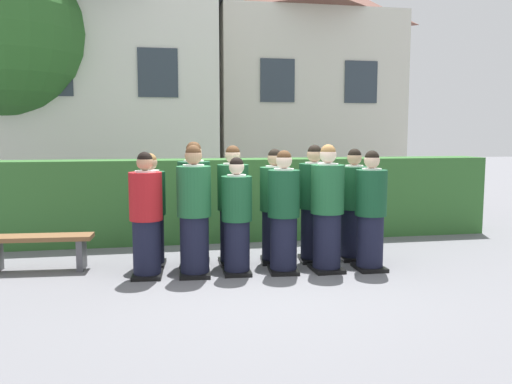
{
  "coord_description": "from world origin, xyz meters",
  "views": [
    {
      "loc": [
        -1.29,
        -6.61,
        1.84
      ],
      "look_at": [
        0.0,
        0.29,
        1.05
      ],
      "focal_mm": 36.65,
      "sensor_mm": 36.0,
      "label": 1
    }
  ],
  "objects_px": {
    "student_rear_row_3": "(275,209)",
    "student_rear_row_4": "(314,206)",
    "student_front_row_2": "(237,219)",
    "student_in_red_blazer": "(146,218)",
    "student_front_row_4": "(327,211)",
    "student_rear_row_1": "(194,207)",
    "student_front_row_5": "(371,213)",
    "student_rear_row_2": "(233,208)",
    "student_front_row_1": "(194,214)",
    "wooden_bench": "(39,245)",
    "student_front_row_3": "(284,215)",
    "student_rear_row_5": "(353,207)",
    "student_rear_row_0": "(151,213)"
  },
  "relations": [
    {
      "from": "student_front_row_4",
      "to": "student_front_row_3",
      "type": "bearing_deg",
      "value": 176.9
    },
    {
      "from": "student_rear_row_0",
      "to": "student_rear_row_5",
      "type": "distance_m",
      "value": 2.9
    },
    {
      "from": "student_rear_row_3",
      "to": "student_front_row_4",
      "type": "bearing_deg",
      "value": -44.67
    },
    {
      "from": "student_rear_row_1",
      "to": "student_rear_row_4",
      "type": "height_order",
      "value": "student_rear_row_1"
    },
    {
      "from": "student_rear_row_3",
      "to": "student_front_row_2",
      "type": "bearing_deg",
      "value": -140.44
    },
    {
      "from": "student_in_red_blazer",
      "to": "student_front_row_4",
      "type": "xyz_separation_m",
      "value": [
        2.37,
        -0.13,
        0.04
      ]
    },
    {
      "from": "student_front_row_5",
      "to": "student_rear_row_5",
      "type": "distance_m",
      "value": 0.59
    },
    {
      "from": "student_rear_row_1",
      "to": "student_rear_row_4",
      "type": "xyz_separation_m",
      "value": [
        1.7,
        -0.09,
        -0.02
      ]
    },
    {
      "from": "student_in_red_blazer",
      "to": "student_rear_row_4",
      "type": "distance_m",
      "value": 2.39
    },
    {
      "from": "student_front_row_1",
      "to": "student_front_row_2",
      "type": "height_order",
      "value": "student_front_row_1"
    },
    {
      "from": "student_in_red_blazer",
      "to": "student_rear_row_2",
      "type": "height_order",
      "value": "student_rear_row_2"
    },
    {
      "from": "student_rear_row_0",
      "to": "student_rear_row_1",
      "type": "relative_size",
      "value": 0.91
    },
    {
      "from": "student_front_row_1",
      "to": "student_front_row_5",
      "type": "distance_m",
      "value": 2.36
    },
    {
      "from": "student_rear_row_3",
      "to": "student_rear_row_4",
      "type": "height_order",
      "value": "student_rear_row_4"
    },
    {
      "from": "student_front_row_1",
      "to": "student_rear_row_4",
      "type": "relative_size",
      "value": 1.01
    },
    {
      "from": "student_front_row_3",
      "to": "student_rear_row_1",
      "type": "distance_m",
      "value": 1.28
    },
    {
      "from": "student_rear_row_4",
      "to": "student_front_row_1",
      "type": "bearing_deg",
      "value": -165.22
    },
    {
      "from": "student_front_row_2",
      "to": "student_rear_row_3",
      "type": "xyz_separation_m",
      "value": [
        0.62,
        0.51,
        0.04
      ]
    },
    {
      "from": "student_front_row_5",
      "to": "student_rear_row_2",
      "type": "bearing_deg",
      "value": 159.81
    },
    {
      "from": "student_rear_row_3",
      "to": "student_front_row_1",
      "type": "bearing_deg",
      "value": -157.16
    },
    {
      "from": "student_front_row_2",
      "to": "student_front_row_4",
      "type": "xyz_separation_m",
      "value": [
        1.21,
        -0.07,
        0.08
      ]
    },
    {
      "from": "student_front_row_5",
      "to": "student_rear_row_3",
      "type": "bearing_deg",
      "value": 151.83
    },
    {
      "from": "student_front_row_3",
      "to": "student_rear_row_5",
      "type": "bearing_deg",
      "value": 23.58
    },
    {
      "from": "student_in_red_blazer",
      "to": "student_front_row_2",
      "type": "relative_size",
      "value": 1.05
    },
    {
      "from": "student_front_row_2",
      "to": "wooden_bench",
      "type": "distance_m",
      "value": 2.7
    },
    {
      "from": "student_front_row_5",
      "to": "student_rear_row_2",
      "type": "relative_size",
      "value": 0.96
    },
    {
      "from": "student_rear_row_5",
      "to": "student_front_row_1",
      "type": "bearing_deg",
      "value": -169.03
    },
    {
      "from": "student_rear_row_1",
      "to": "student_rear_row_0",
      "type": "bearing_deg",
      "value": 174.57
    },
    {
      "from": "student_front_row_2",
      "to": "student_front_row_5",
      "type": "relative_size",
      "value": 0.95
    },
    {
      "from": "student_front_row_3",
      "to": "student_rear_row_0",
      "type": "distance_m",
      "value": 1.85
    },
    {
      "from": "student_rear_row_4",
      "to": "wooden_bench",
      "type": "bearing_deg",
      "value": 177.57
    },
    {
      "from": "student_front_row_2",
      "to": "student_in_red_blazer",
      "type": "bearing_deg",
      "value": 177.05
    },
    {
      "from": "student_rear_row_3",
      "to": "student_rear_row_5",
      "type": "xyz_separation_m",
      "value": [
        1.17,
        -0.04,
        -0.0
      ]
    },
    {
      "from": "student_rear_row_0",
      "to": "student_front_row_2",
      "type": "bearing_deg",
      "value": -29.45
    },
    {
      "from": "student_front_row_3",
      "to": "student_rear_row_5",
      "type": "distance_m",
      "value": 1.27
    },
    {
      "from": "student_front_row_1",
      "to": "student_rear_row_3",
      "type": "xyz_separation_m",
      "value": [
        1.17,
        0.49,
        -0.03
      ]
    },
    {
      "from": "student_front_row_2",
      "to": "student_front_row_3",
      "type": "height_order",
      "value": "student_front_row_3"
    },
    {
      "from": "student_front_row_1",
      "to": "student_rear_row_0",
      "type": "xyz_separation_m",
      "value": [
        -0.56,
        0.61,
        -0.06
      ]
    },
    {
      "from": "student_front_row_1",
      "to": "wooden_bench",
      "type": "xyz_separation_m",
      "value": [
        -2.04,
        0.62,
        -0.46
      ]
    },
    {
      "from": "student_front_row_2",
      "to": "student_rear_row_5",
      "type": "height_order",
      "value": "student_rear_row_5"
    },
    {
      "from": "student_front_row_1",
      "to": "student_rear_row_0",
      "type": "relative_size",
      "value": 1.08
    },
    {
      "from": "student_front_row_1",
      "to": "student_front_row_2",
      "type": "distance_m",
      "value": 0.56
    },
    {
      "from": "student_front_row_3",
      "to": "student_rear_row_2",
      "type": "bearing_deg",
      "value": 136.17
    },
    {
      "from": "student_rear_row_4",
      "to": "student_rear_row_5",
      "type": "height_order",
      "value": "student_rear_row_4"
    },
    {
      "from": "student_in_red_blazer",
      "to": "student_front_row_3",
      "type": "relative_size",
      "value": 0.99
    },
    {
      "from": "student_in_red_blazer",
      "to": "student_rear_row_1",
      "type": "relative_size",
      "value": 0.93
    },
    {
      "from": "student_rear_row_5",
      "to": "student_rear_row_3",
      "type": "bearing_deg",
      "value": 178.01
    },
    {
      "from": "student_front_row_1",
      "to": "student_rear_row_2",
      "type": "relative_size",
      "value": 1.01
    },
    {
      "from": "student_rear_row_5",
      "to": "wooden_bench",
      "type": "height_order",
      "value": "student_rear_row_5"
    },
    {
      "from": "student_front_row_1",
      "to": "student_front_row_5",
      "type": "height_order",
      "value": "student_front_row_1"
    }
  ]
}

